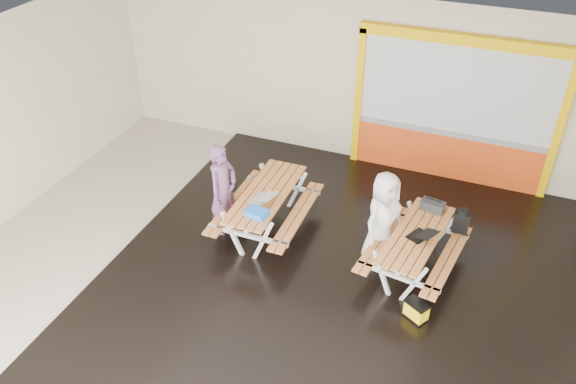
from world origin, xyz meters
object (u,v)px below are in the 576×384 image
at_px(dark_case, 393,253).
at_px(laptop_left, 263,198).
at_px(toolbox, 433,206).
at_px(laptop_right, 422,235).
at_px(picnic_table_right, 416,243).
at_px(person_left, 223,190).
at_px(person_right, 383,218).
at_px(blue_pouch, 257,213).
at_px(picnic_table_left, 266,202).
at_px(fluke_bag, 416,311).
at_px(backpack, 461,221).

bearing_deg(dark_case, laptop_left, -171.06).
xyz_separation_m(toolbox, dark_case, (-0.46, -0.52, -0.74)).
bearing_deg(laptop_right, laptop_left, -178.47).
height_order(picnic_table_right, person_left, person_left).
relative_size(person_right, blue_pouch, 4.71).
xyz_separation_m(person_left, toolbox, (3.42, 0.88, -0.01)).
relative_size(laptop_right, toolbox, 1.24).
bearing_deg(picnic_table_left, person_right, 1.77).
distance_m(picnic_table_right, laptop_right, 0.26).
bearing_deg(fluke_bag, backpack, 79.63).
distance_m(person_left, toolbox, 3.53).
height_order(person_left, laptop_right, person_left).
height_order(toolbox, backpack, toolbox).
relative_size(person_right, dark_case, 3.98).
relative_size(person_left, backpack, 4.01).
relative_size(person_left, person_right, 1.06).
xyz_separation_m(laptop_right, dark_case, (-0.44, 0.28, -0.71)).
bearing_deg(picnic_table_right, picnic_table_left, 177.89).
height_order(picnic_table_left, dark_case, picnic_table_left).
bearing_deg(picnic_table_right, person_right, 164.93).
bearing_deg(backpack, laptop_right, -123.41).
height_order(person_right, laptop_left, person_right).
distance_m(picnic_table_right, fluke_bag, 1.16).
bearing_deg(blue_pouch, laptop_left, 99.05).
relative_size(picnic_table_right, fluke_bag, 5.18).
bearing_deg(laptop_right, person_right, 160.43).
bearing_deg(fluke_bag, person_right, 125.53).
distance_m(laptop_right, blue_pouch, 2.63).
xyz_separation_m(person_left, blue_pouch, (0.81, -0.40, 0.01)).
xyz_separation_m(laptop_left, toolbox, (2.68, 0.87, -0.03)).
bearing_deg(person_left, toolbox, -66.34).
relative_size(picnic_table_left, person_right, 1.29).
bearing_deg(person_left, dark_case, -73.90).
distance_m(picnic_table_left, toolbox, 2.81).
relative_size(picnic_table_left, dark_case, 5.13).
bearing_deg(fluke_bag, laptop_left, 162.37).
bearing_deg(toolbox, picnic_table_right, -98.32).
height_order(picnic_table_left, blue_pouch, blue_pouch).
bearing_deg(person_left, picnic_table_left, -60.11).
height_order(picnic_table_right, backpack, backpack).
bearing_deg(laptop_left, person_left, -179.12).
xyz_separation_m(laptop_left, fluke_bag, (2.85, -0.90, -0.70)).
bearing_deg(person_right, laptop_right, -84.49).
xyz_separation_m(picnic_table_right, laptop_right, (0.08, -0.08, 0.24)).
distance_m(laptop_left, dark_case, 2.37).
bearing_deg(picnic_table_left, blue_pouch, -79.30).
bearing_deg(backpack, person_right, -155.73).
height_order(picnic_table_right, person_right, person_right).
xyz_separation_m(person_right, backpack, (1.19, 0.54, -0.10)).
xyz_separation_m(laptop_right, fluke_bag, (0.19, -0.98, -0.64)).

